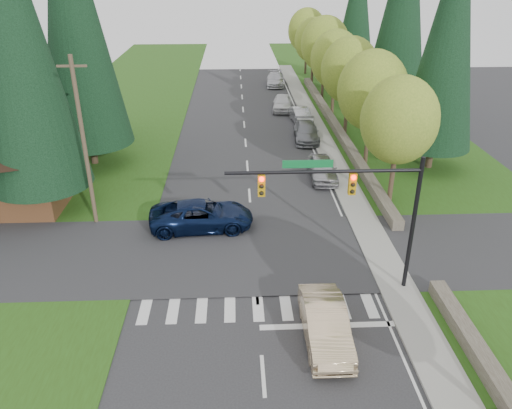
{
  "coord_description": "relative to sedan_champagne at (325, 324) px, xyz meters",
  "views": [
    {
      "loc": [
        -0.9,
        -15.36,
        14.39
      ],
      "look_at": [
        0.13,
        8.34,
        2.8
      ],
      "focal_mm": 35.0,
      "sensor_mm": 36.0,
      "label": 1
    }
  ],
  "objects": [
    {
      "name": "sidewalk_east",
      "position": [
        4.2,
        21.06,
        -0.75
      ],
      "size": [
        1.8,
        80.0,
        0.13
      ],
      "primitive_type": "cube",
      "color": "gray",
      "rests_on": "ground"
    },
    {
      "name": "stone_wall_south",
      "position": [
        5.9,
        -3.94,
        -0.46
      ],
      "size": [
        0.7,
        14.0,
        0.7
      ],
      "primitive_type": "cube",
      "color": "#4C4438",
      "rests_on": "ground"
    },
    {
      "name": "decid_tree_0",
      "position": [
        6.5,
        13.06,
        4.78
      ],
      "size": [
        4.8,
        4.8,
        8.37
      ],
      "color": "#38281C",
      "rests_on": "ground"
    },
    {
      "name": "cross_street",
      "position": [
        -2.7,
        7.06,
        -0.81
      ],
      "size": [
        120.0,
        8.0,
        0.1
      ],
      "primitive_type": "cube",
      "color": "#28282B",
      "rests_on": "ground"
    },
    {
      "name": "conifer_e_b",
      "position": [
        12.3,
        33.06,
        9.98
      ],
      "size": [
        6.12,
        6.12,
        19.8
      ],
      "color": "#38281C",
      "rests_on": "ground"
    },
    {
      "name": "parked_car_b",
      "position": [
        2.72,
        26.05,
        -0.06
      ],
      "size": [
        2.39,
        5.29,
        1.5
      ],
      "primitive_type": "imported",
      "rotation": [
        0.0,
        0.0,
        -0.06
      ],
      "color": "slate",
      "rests_on": "ground"
    },
    {
      "name": "parked_car_d",
      "position": [
        1.5,
        36.07,
        0.0
      ],
      "size": [
        2.47,
        4.98,
        1.63
      ],
      "primitive_type": "imported",
      "rotation": [
        0.0,
        0.0,
        -0.12
      ],
      "color": "silver",
      "rests_on": "ground"
    },
    {
      "name": "sedan_champagne",
      "position": [
        0.0,
        0.0,
        0.0
      ],
      "size": [
        1.73,
        4.94,
        1.63
      ],
      "primitive_type": "imported",
      "rotation": [
        0.0,
        0.0,
        0.0
      ],
      "color": "beige",
      "rests_on": "ground"
    },
    {
      "name": "decid_tree_3",
      "position": [
        6.5,
        34.06,
        4.85
      ],
      "size": [
        5.0,
        5.0,
        8.55
      ],
      "color": "#38281C",
      "rests_on": "ground"
    },
    {
      "name": "suv_navy",
      "position": [
        -5.68,
        10.06,
        0.03
      ],
      "size": [
        6.28,
        3.22,
        1.69
      ],
      "primitive_type": "imported",
      "rotation": [
        0.0,
        0.0,
        1.64
      ],
      "color": "#0A1636",
      "rests_on": "ground"
    },
    {
      "name": "traffic_signal",
      "position": [
        1.67,
        3.56,
        4.17
      ],
      "size": [
        8.7,
        0.37,
        6.8
      ],
      "color": "black",
      "rests_on": "ground"
    },
    {
      "name": "curb_east",
      "position": [
        3.35,
        21.06,
        -0.75
      ],
      "size": [
        0.2,
        80.0,
        0.13
      ],
      "primitive_type": "cube",
      "color": "gray",
      "rests_on": "ground"
    },
    {
      "name": "decid_tree_5",
      "position": [
        6.4,
        48.06,
        4.72
      ],
      "size": [
        4.8,
        4.8,
        8.3
      ],
      "color": "#38281C",
      "rests_on": "ground"
    },
    {
      "name": "grass_east",
      "position": [
        10.3,
        19.06,
        -0.78
      ],
      "size": [
        14.0,
        110.0,
        0.06
      ],
      "primitive_type": "cube",
      "color": "#284913",
      "rests_on": "ground"
    },
    {
      "name": "grass_west",
      "position": [
        -15.7,
        19.06,
        -0.78
      ],
      "size": [
        14.0,
        110.0,
        0.06
      ],
      "primitive_type": "cube",
      "color": "#284913",
      "rests_on": "ground"
    },
    {
      "name": "conifer_w_c",
      "position": [
        -14.7,
        21.06,
        10.48
      ],
      "size": [
        6.46,
        6.46,
        20.8
      ],
      "color": "#38281C",
      "rests_on": "ground"
    },
    {
      "name": "conifer_w_a",
      "position": [
        -15.7,
        13.06,
        9.98
      ],
      "size": [
        6.12,
        6.12,
        19.8
      ],
      "color": "#38281C",
      "rests_on": "ground"
    },
    {
      "name": "parked_car_e",
      "position": [
        1.67,
        47.87,
        -0.05
      ],
      "size": [
        2.49,
        5.4,
        1.53
      ],
      "primitive_type": "imported",
      "rotation": [
        0.0,
        0.0,
        -0.07
      ],
      "color": "#B8B8BE",
      "rests_on": "ground"
    },
    {
      "name": "decid_tree_4",
      "position": [
        6.6,
        41.06,
        5.25
      ],
      "size": [
        5.4,
        5.4,
        9.18
      ],
      "color": "#38281C",
      "rests_on": "ground"
    },
    {
      "name": "decid_tree_2",
      "position": [
        6.4,
        27.06,
        5.11
      ],
      "size": [
        5.0,
        5.0,
        8.82
      ],
      "color": "#38281C",
      "rests_on": "ground"
    },
    {
      "name": "decid_tree_6",
      "position": [
        6.5,
        55.06,
        5.05
      ],
      "size": [
        5.2,
        5.2,
        8.86
      ],
      "color": "#38281C",
      "rests_on": "ground"
    },
    {
      "name": "decid_tree_1",
      "position": [
        6.6,
        20.06,
        4.98
      ],
      "size": [
        5.2,
        5.2,
        8.8
      ],
      "color": "#38281C",
      "rests_on": "ground"
    },
    {
      "name": "conifer_e_a",
      "position": [
        11.3,
        19.06,
        8.98
      ],
      "size": [
        5.44,
        5.44,
        17.8
      ],
      "color": "#38281C",
      "rests_on": "ground"
    },
    {
      "name": "ground",
      "position": [
        -2.7,
        -0.94,
        -0.81
      ],
      "size": [
        120.0,
        120.0,
        0.0
      ],
      "primitive_type": "plane",
      "color": "#28282B",
      "rests_on": "ground"
    },
    {
      "name": "stone_wall_north",
      "position": [
        5.9,
        29.06,
        -0.46
      ],
      "size": [
        0.7,
        40.0,
        0.7
      ],
      "primitive_type": "cube",
      "color": "#4C4438",
      "rests_on": "ground"
    },
    {
      "name": "brown_building",
      "position": [
        -17.7,
        14.06,
        2.33
      ],
      "size": [
        8.4,
        8.4,
        5.4
      ],
      "color": "#4C2D19",
      "rests_on": "ground"
    },
    {
      "name": "utility_pole",
      "position": [
        -12.2,
        11.06,
        4.33
      ],
      "size": [
        1.6,
        0.24,
        10.0
      ],
      "color": "#473828",
      "rests_on": "ground"
    },
    {
      "name": "parked_car_c",
      "position": [
        2.9,
        31.33,
        -0.08
      ],
      "size": [
        2.03,
        4.59,
        1.46
      ],
      "primitive_type": "imported",
      "rotation": [
        0.0,
        0.0,
        0.11
      ],
      "color": "#A3A3A8",
      "rests_on": "ground"
    },
    {
      "name": "conifer_e_c",
      "position": [
        11.3,
        47.06,
        8.48
      ],
      "size": [
        5.1,
        5.1,
        16.8
      ],
      "color": "#38281C",
      "rests_on": "ground"
    },
    {
      "name": "parked_car_a",
      "position": [
        2.7,
        17.24,
        -0.02
      ],
      "size": [
        1.93,
        4.7,
        1.59
      ],
      "primitive_type": "imported",
      "rotation": [
        0.0,
        0.0,
        -0.01
      ],
      "color": "#A9A9AE",
      "rests_on": "ground"
    },
    {
      "name": "conifer_w_e",
      "position": [
        -16.7,
        27.06,
        9.48
      ],
      "size": [
        5.78,
        5.78,
        18.8
      ],
      "color": "#38281C",
      "rests_on": "ground"
    }
  ]
}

